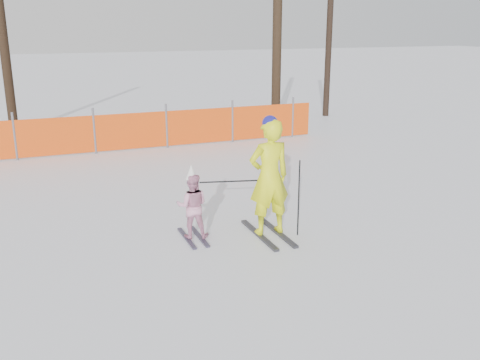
{
  "coord_description": "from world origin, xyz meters",
  "views": [
    {
      "loc": [
        -3.03,
        -7.19,
        3.44
      ],
      "look_at": [
        0.0,
        0.5,
        1.0
      ],
      "focal_mm": 40.0,
      "sensor_mm": 36.0,
      "label": 1
    }
  ],
  "objects": [
    {
      "name": "tree_trunks",
      "position": [
        2.63,
        10.22,
        2.63
      ],
      "size": [
        11.38,
        2.26,
        6.0
      ],
      "color": "black",
      "rests_on": "ground"
    },
    {
      "name": "ski_poles",
      "position": [
        0.47,
        0.4,
        0.79
      ],
      "size": [
        1.57,
        0.51,
        1.3
      ],
      "color": "black",
      "rests_on": "ground"
    },
    {
      "name": "ground",
      "position": [
        0.0,
        0.0,
        0.0
      ],
      "size": [
        120.0,
        120.0,
        0.0
      ],
      "primitive_type": "plane",
      "color": "white",
      "rests_on": "ground"
    },
    {
      "name": "child",
      "position": [
        -0.74,
        0.76,
        0.58
      ],
      "size": [
        0.63,
        0.94,
        1.27
      ],
      "color": "black",
      "rests_on": "ground"
    },
    {
      "name": "adult",
      "position": [
        0.49,
        0.44,
        1.02
      ],
      "size": [
        0.71,
        1.4,
        2.03
      ],
      "color": "black",
      "rests_on": "ground"
    },
    {
      "name": "safety_fence",
      "position": [
        -3.23,
        7.49,
        0.56
      ],
      "size": [
        16.58,
        0.06,
        1.25
      ],
      "color": "#595960",
      "rests_on": "ground"
    }
  ]
}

